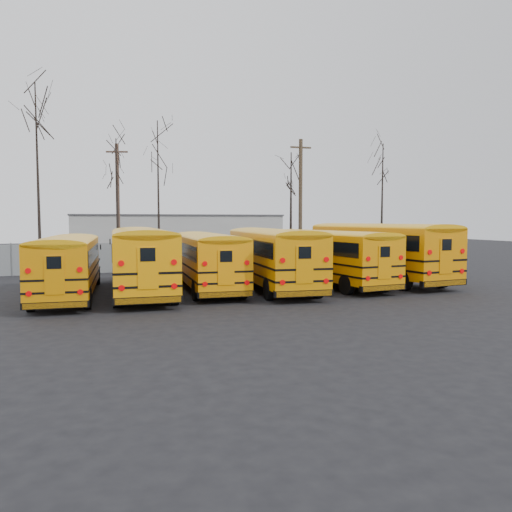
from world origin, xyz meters
name	(u,v)px	position (x,y,z in m)	size (l,w,h in m)	color
ground	(250,293)	(0.00, 0.00, 0.00)	(120.00, 120.00, 0.00)	black
fence	(197,256)	(0.00, 12.00, 1.00)	(40.00, 0.04, 2.00)	gray
distant_building	(177,234)	(2.00, 32.00, 2.00)	(22.00, 8.00, 4.00)	#B1B1AC
bus_a	(68,261)	(-8.31, 1.23, 1.68)	(3.06, 10.41, 2.88)	black
bus_b	(141,255)	(-5.03, 1.49, 1.88)	(3.20, 11.61, 3.22)	black
bus_c	(206,256)	(-1.73, 1.81, 1.71)	(2.97, 10.58, 2.93)	black
bus_d	(272,253)	(1.53, 1.11, 1.85)	(3.48, 11.42, 3.15)	black
bus_e	(327,253)	(4.88, 1.44, 1.78)	(3.54, 11.01, 3.03)	black
bus_f	(376,247)	(8.38, 2.19, 1.99)	(3.92, 12.33, 3.40)	black
utility_pole_left	(118,203)	(-5.06, 17.73, 4.86)	(1.65, 0.59, 9.45)	#4E382C
utility_pole_right	(300,199)	(9.65, 15.76, 5.27)	(1.83, 0.32, 10.26)	#453627
tree_1	(38,178)	(-10.48, 14.18, 6.37)	(0.26, 0.26, 12.75)	black
tree_2	(117,202)	(-5.12, 17.53, 4.91)	(0.26, 0.26, 9.83)	black
tree_3	(158,193)	(-2.06, 16.65, 5.61)	(0.26, 0.26, 11.21)	black
tree_4	(291,207)	(9.25, 16.88, 4.65)	(0.26, 0.26, 9.29)	black
tree_5	(382,202)	(17.14, 15.08, 5.09)	(0.26, 0.26, 10.17)	black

